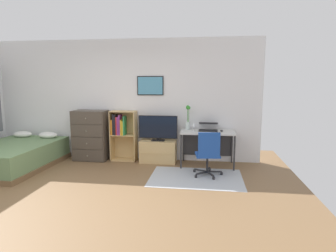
{
  "coord_description": "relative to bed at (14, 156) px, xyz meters",
  "views": [
    {
      "loc": [
        1.9,
        -3.84,
        1.76
      ],
      "look_at": [
        1.15,
        1.5,
        0.92
      ],
      "focal_mm": 30.31,
      "sensor_mm": 36.0,
      "label": 1
    }
  ],
  "objects": [
    {
      "name": "desk",
      "position": [
        3.96,
        0.77,
        0.36
      ],
      "size": [
        1.12,
        0.64,
        0.74
      ],
      "color": "silver",
      "rests_on": "ground_plane"
    },
    {
      "name": "laptop",
      "position": [
        3.97,
        0.81,
        0.56
      ],
      "size": [
        0.41,
        0.44,
        0.17
      ],
      "rotation": [
        0.0,
        0.0,
        -0.02
      ],
      "color": "black",
      "rests_on": "desk"
    },
    {
      "name": "television",
      "position": [
        2.88,
        0.79,
        0.51
      ],
      "size": [
        0.85,
        0.16,
        0.55
      ],
      "color": "black",
      "rests_on": "tv_stand"
    },
    {
      "name": "wall_back_with_posters",
      "position": [
        2.05,
        1.07,
        1.1
      ],
      "size": [
        6.12,
        0.09,
        2.7
      ],
      "color": "white",
      "rests_on": "ground_plane"
    },
    {
      "name": "area_rug",
      "position": [
        3.76,
        -0.13,
        -0.25
      ],
      "size": [
        1.7,
        1.2,
        0.01
      ],
      "primitive_type": "cube",
      "color": "#B2B7BC",
      "rests_on": "ground_plane"
    },
    {
      "name": "bed",
      "position": [
        0.0,
        0.0,
        0.0
      ],
      "size": [
        1.49,
        2.06,
        0.62
      ],
      "rotation": [
        0.0,
        0.0,
        -0.02
      ],
      "color": "brown",
      "rests_on": "ground_plane"
    },
    {
      "name": "bamboo_vase",
      "position": [
        3.53,
        0.87,
        0.74
      ],
      "size": [
        0.1,
        0.09,
        0.52
      ],
      "color": "silver",
      "rests_on": "desk"
    },
    {
      "name": "wine_glass",
      "position": [
        3.66,
        0.65,
        0.62
      ],
      "size": [
        0.07,
        0.07,
        0.18
      ],
      "color": "silver",
      "rests_on": "desk"
    },
    {
      "name": "office_chair",
      "position": [
        3.97,
        -0.03,
        0.2
      ],
      "size": [
        0.57,
        0.58,
        0.86
      ],
      "rotation": [
        0.0,
        0.0,
        0.13
      ],
      "color": "#232326",
      "rests_on": "ground_plane"
    },
    {
      "name": "ground_plane",
      "position": [
        2.04,
        -1.36,
        -0.25
      ],
      "size": [
        7.2,
        7.2,
        0.0
      ],
      "primitive_type": "plane",
      "color": "brown"
    },
    {
      "name": "computer_mouse",
      "position": [
        4.24,
        0.69,
        0.5
      ],
      "size": [
        0.06,
        0.1,
        0.03
      ],
      "primitive_type": "ellipsoid",
      "color": "#262628",
      "rests_on": "desk"
    },
    {
      "name": "dresser",
      "position": [
        1.34,
        0.8,
        0.31
      ],
      "size": [
        0.75,
        0.46,
        1.13
      ],
      "color": "#4C4238",
      "rests_on": "ground_plane"
    },
    {
      "name": "tv_stand",
      "position": [
        2.88,
        0.81,
        -0.01
      ],
      "size": [
        0.79,
        0.41,
        0.48
      ],
      "color": "tan",
      "rests_on": "ground_plane"
    },
    {
      "name": "bookshelf",
      "position": [
        2.04,
        0.86,
        0.41
      ],
      "size": [
        0.57,
        0.3,
        1.12
      ],
      "color": "tan",
      "rests_on": "ground_plane"
    }
  ]
}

